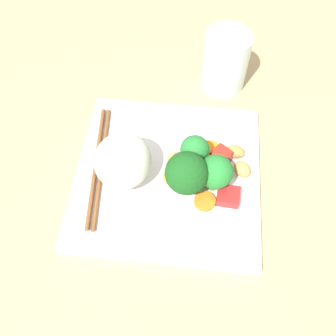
% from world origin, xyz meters
% --- Properties ---
extents(ground_plane, '(1.10, 1.10, 0.02)m').
position_xyz_m(ground_plane, '(0.00, 0.00, -0.01)').
color(ground_plane, tan).
extents(square_plate, '(0.27, 0.27, 0.01)m').
position_xyz_m(square_plate, '(0.00, 0.00, 0.01)').
color(square_plate, white).
rests_on(square_plate, ground_plane).
extents(rice_mound, '(0.10, 0.09, 0.07)m').
position_xyz_m(rice_mound, '(-0.01, 0.06, 0.05)').
color(rice_mound, silver).
rests_on(rice_mound, square_plate).
extents(broccoli_floret_0, '(0.06, 0.06, 0.08)m').
position_xyz_m(broccoli_floret_0, '(-0.03, -0.03, 0.06)').
color(broccoli_floret_0, '#63A348').
rests_on(broccoli_floret_0, square_plate).
extents(broccoli_floret_1, '(0.05, 0.05, 0.06)m').
position_xyz_m(broccoli_floret_1, '(-0.01, -0.07, 0.05)').
color(broccoli_floret_1, '#78BE57').
rests_on(broccoli_floret_1, square_plate).
extents(broccoli_floret_2, '(0.04, 0.04, 0.06)m').
position_xyz_m(broccoli_floret_2, '(0.02, -0.04, 0.05)').
color(broccoli_floret_2, '#69A747').
rests_on(broccoli_floret_2, square_plate).
extents(carrot_slice_0, '(0.03, 0.03, 0.01)m').
position_xyz_m(carrot_slice_0, '(-0.01, -0.01, 0.02)').
color(carrot_slice_0, orange).
rests_on(carrot_slice_0, square_plate).
extents(carrot_slice_1, '(0.04, 0.04, 0.01)m').
position_xyz_m(carrot_slice_1, '(0.01, -0.06, 0.02)').
color(carrot_slice_1, orange).
rests_on(carrot_slice_1, square_plate).
extents(carrot_slice_2, '(0.04, 0.04, 0.01)m').
position_xyz_m(carrot_slice_2, '(-0.04, -0.06, 0.02)').
color(carrot_slice_2, orange).
rests_on(carrot_slice_2, square_plate).
extents(carrot_slice_3, '(0.04, 0.04, 0.01)m').
position_xyz_m(carrot_slice_3, '(0.05, -0.06, 0.02)').
color(carrot_slice_3, orange).
rests_on(carrot_slice_3, square_plate).
extents(pepper_chunk_0, '(0.03, 0.03, 0.02)m').
position_xyz_m(pepper_chunk_0, '(0.03, -0.07, 0.02)').
color(pepper_chunk_0, red).
rests_on(pepper_chunk_0, square_plate).
extents(pepper_chunk_1, '(0.03, 0.03, 0.01)m').
position_xyz_m(pepper_chunk_1, '(-0.03, -0.09, 0.02)').
color(pepper_chunk_1, red).
rests_on(pepper_chunk_1, square_plate).
extents(chicken_piece_0, '(0.03, 0.03, 0.02)m').
position_xyz_m(chicken_piece_0, '(0.02, -0.01, 0.02)').
color(chicken_piece_0, '#AF8E44').
rests_on(chicken_piece_0, square_plate).
extents(chicken_piece_1, '(0.04, 0.03, 0.02)m').
position_xyz_m(chicken_piece_1, '(0.01, -0.11, 0.02)').
color(chicken_piece_1, tan).
rests_on(chicken_piece_1, square_plate).
extents(chicken_piece_2, '(0.02, 0.03, 0.02)m').
position_xyz_m(chicken_piece_2, '(0.04, -0.10, 0.02)').
color(chicken_piece_2, '#B08E47').
rests_on(chicken_piece_2, square_plate).
extents(chopstick_pair, '(0.21, 0.04, 0.01)m').
position_xyz_m(chopstick_pair, '(-0.00, 0.10, 0.02)').
color(chopstick_pair, brown).
rests_on(chopstick_pair, square_plate).
extents(drinking_glass, '(0.08, 0.08, 0.10)m').
position_xyz_m(drinking_glass, '(0.21, -0.07, 0.05)').
color(drinking_glass, silver).
rests_on(drinking_glass, ground_plane).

